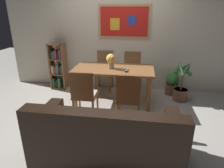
% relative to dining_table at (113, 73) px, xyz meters
% --- Properties ---
extents(ground_plane, '(12.00, 12.00, 0.00)m').
position_rel_dining_table_xyz_m(ground_plane, '(-0.08, -0.57, -0.65)').
color(ground_plane, '#B7B2A8').
extents(wall_back_with_painting, '(5.20, 0.14, 2.60)m').
position_rel_dining_table_xyz_m(wall_back_with_painting, '(-0.08, 0.93, 0.66)').
color(wall_back_with_painting, beige).
rests_on(wall_back_with_painting, ground_plane).
extents(dining_table, '(1.57, 0.83, 0.75)m').
position_rel_dining_table_xyz_m(dining_table, '(0.00, 0.00, 0.00)').
color(dining_table, brown).
rests_on(dining_table, ground_plane).
extents(dining_chair_far_right, '(0.40, 0.41, 0.91)m').
position_rel_dining_table_xyz_m(dining_chair_far_right, '(0.32, 0.78, -0.11)').
color(dining_chair_far_right, brown).
rests_on(dining_chair_far_right, ground_plane).
extents(dining_chair_near_left, '(0.40, 0.41, 0.91)m').
position_rel_dining_table_xyz_m(dining_chair_near_left, '(-0.39, -0.76, -0.11)').
color(dining_chair_near_left, brown).
rests_on(dining_chair_near_left, ground_plane).
extents(dining_chair_far_left, '(0.40, 0.41, 0.91)m').
position_rel_dining_table_xyz_m(dining_chair_far_left, '(-0.32, 0.76, -0.11)').
color(dining_chair_far_left, brown).
rests_on(dining_chair_far_left, ground_plane).
extents(dining_chair_near_right, '(0.40, 0.41, 0.91)m').
position_rel_dining_table_xyz_m(dining_chair_near_right, '(0.36, -0.79, -0.11)').
color(dining_chair_near_right, brown).
rests_on(dining_chair_near_right, ground_plane).
extents(leather_couch, '(1.80, 0.84, 0.84)m').
position_rel_dining_table_xyz_m(leather_couch, '(0.15, -1.69, -0.34)').
color(leather_couch, black).
rests_on(leather_couch, ground_plane).
extents(bookshelf, '(0.36, 0.28, 1.10)m').
position_rel_dining_table_xyz_m(bookshelf, '(-1.44, 0.64, -0.12)').
color(bookshelf, brown).
rests_on(bookshelf, ground_plane).
extents(potted_ivy, '(0.29, 0.31, 0.52)m').
position_rel_dining_table_xyz_m(potted_ivy, '(1.25, 0.64, -0.39)').
color(potted_ivy, brown).
rests_on(potted_ivy, ground_plane).
extents(potted_palm, '(0.40, 0.40, 0.88)m').
position_rel_dining_table_xyz_m(potted_palm, '(1.40, 0.33, -0.35)').
color(potted_palm, brown).
rests_on(potted_palm, ground_plane).
extents(flower_vase, '(0.20, 0.19, 0.29)m').
position_rel_dining_table_xyz_m(flower_vase, '(-0.04, -0.02, 0.27)').
color(flower_vase, tan).
rests_on(flower_vase, dining_table).
extents(tv_remote, '(0.05, 0.16, 0.02)m').
position_rel_dining_table_xyz_m(tv_remote, '(0.27, -0.16, 0.11)').
color(tv_remote, black).
rests_on(tv_remote, dining_table).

